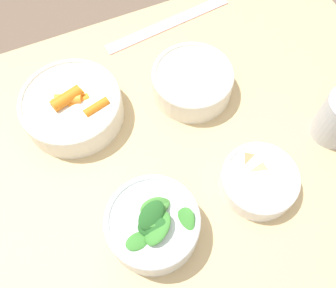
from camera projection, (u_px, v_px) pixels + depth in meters
ground_plane at (162, 246)px, 1.38m from camera, size 10.00×10.00×0.00m
dining_table at (158, 187)px, 0.82m from camera, size 1.11×0.76×0.76m
bowl_carrots at (72, 106)px, 0.72m from camera, size 0.20×0.20×0.07m
bowl_greens at (153, 225)px, 0.61m from camera, size 0.15×0.16×0.10m
bowl_beans_hotdog at (192, 82)px, 0.76m from camera, size 0.16×0.16×0.06m
bowl_cookies at (259, 180)px, 0.66m from camera, size 0.14×0.14×0.04m
ruler at (168, 24)px, 0.86m from camera, size 0.31×0.06×0.00m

